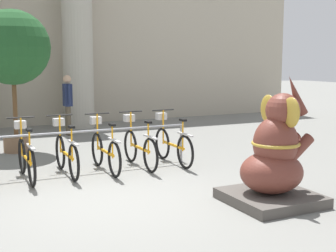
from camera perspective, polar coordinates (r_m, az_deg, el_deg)
The scene contains 12 objects.
ground_plane at distance 7.05m, azimuth -6.61°, elevation -8.95°, with size 60.00×60.00×0.00m, color slate.
building_facade at distance 15.17m, azimuth -17.72°, elevation 11.28°, with size 20.00×0.20×6.00m.
column_right at distance 14.48m, azimuth -10.98°, elevation 10.19°, with size 1.14×1.14×5.16m.
bike_rack at distance 8.76m, azimuth -10.23°, elevation -1.54°, with size 4.15×0.05×0.77m.
bicycle_1 at distance 8.45m, azimuth -16.93°, elevation -3.59°, with size 0.48×1.67×1.05m.
bicycle_2 at distance 8.64m, azimuth -12.33°, elevation -3.17°, with size 0.48×1.67×1.05m.
bicycle_3 at distance 8.77m, azimuth -7.73°, elevation -2.88°, with size 0.48×1.67×1.05m.
bicycle_4 at distance 9.05m, azimuth -3.54°, elevation -2.48°, with size 0.48×1.67×1.05m.
bicycle_5 at distance 9.33m, azimuth 0.53°, elevation -2.15°, with size 0.48×1.67×1.05m.
elephant_statue at distance 6.91m, azimuth 12.87°, elevation -4.07°, with size 1.22×1.22×1.87m.
person_pedestrian at distance 13.04m, azimuth -12.14°, elevation 3.18°, with size 0.22×0.47×1.64m.
potted_tree at distance 10.92m, azimuth -18.44°, elevation 8.81°, with size 1.66×1.66×3.16m.
Camera 1 is at (-2.18, -6.38, 2.07)m, focal length 50.00 mm.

